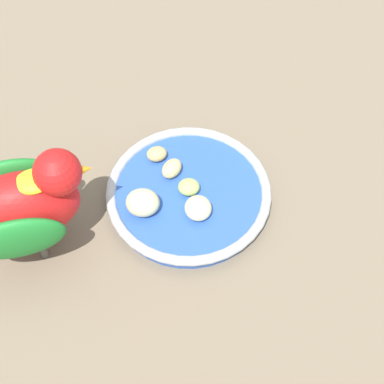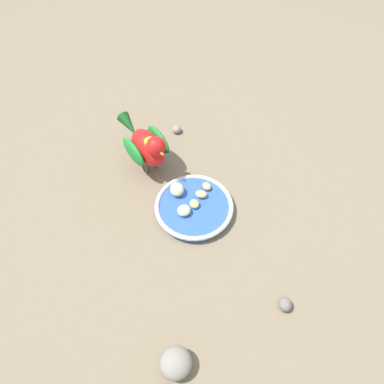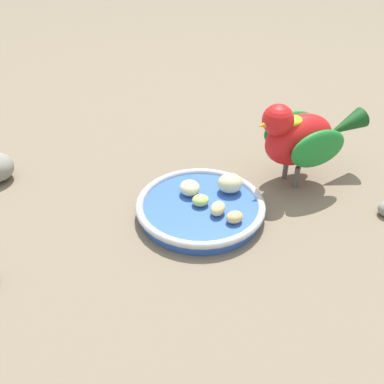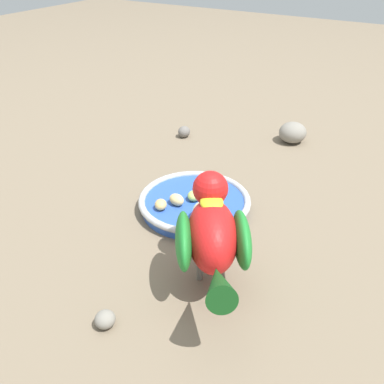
{
  "view_description": "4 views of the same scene",
  "coord_description": "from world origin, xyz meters",
  "px_view_note": "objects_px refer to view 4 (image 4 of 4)",
  "views": [
    {
      "loc": [
        0.35,
        0.13,
        0.58
      ],
      "look_at": [
        0.01,
        0.01,
        0.05
      ],
      "focal_mm": 52.63,
      "sensor_mm": 36.0,
      "label": 1
    },
    {
      "loc": [
        0.02,
        0.5,
        0.76
      ],
      "look_at": [
        -0.0,
        -0.02,
        0.05
      ],
      "focal_mm": 33.19,
      "sensor_mm": 36.0,
      "label": 2
    },
    {
      "loc": [
        -0.55,
        -0.06,
        0.43
      ],
      "look_at": [
        -0.03,
        0.01,
        0.06
      ],
      "focal_mm": 41.44,
      "sensor_mm": 36.0,
      "label": 3
    },
    {
      "loc": [
        0.32,
        -0.55,
        0.43
      ],
      "look_at": [
        -0.01,
        -0.01,
        0.04
      ],
      "focal_mm": 40.02,
      "sensor_mm": 36.0,
      "label": 4
    }
  ],
  "objects_px": {
    "apple_piece_4": "(203,211)",
    "pebble_1": "(184,132)",
    "feeding_bowl": "(196,201)",
    "apple_piece_3": "(213,193)",
    "pebble_0": "(105,319)",
    "rock_large": "(293,133)",
    "apple_piece_1": "(195,195)",
    "apple_piece_2": "(161,204)",
    "parrot": "(213,234)",
    "apple_piece_0": "(177,200)"
  },
  "relations": [
    {
      "from": "apple_piece_4",
      "to": "pebble_1",
      "type": "distance_m",
      "value": 0.37
    },
    {
      "from": "feeding_bowl",
      "to": "parrot",
      "type": "bearing_deg",
      "value": -53.04
    },
    {
      "from": "rock_large",
      "to": "apple_piece_1",
      "type": "bearing_deg",
      "value": -98.34
    },
    {
      "from": "apple_piece_3",
      "to": "pebble_0",
      "type": "relative_size",
      "value": 1.24
    },
    {
      "from": "parrot",
      "to": "pebble_1",
      "type": "bearing_deg",
      "value": 3.14
    },
    {
      "from": "apple_piece_2",
      "to": "parrot",
      "type": "bearing_deg",
      "value": -32.36
    },
    {
      "from": "feeding_bowl",
      "to": "apple_piece_4",
      "type": "relative_size",
      "value": 5.05
    },
    {
      "from": "apple_piece_2",
      "to": "rock_large",
      "type": "distance_m",
      "value": 0.43
    },
    {
      "from": "rock_large",
      "to": "pebble_1",
      "type": "bearing_deg",
      "value": -155.5
    },
    {
      "from": "parrot",
      "to": "rock_large",
      "type": "height_order",
      "value": "parrot"
    },
    {
      "from": "apple_piece_2",
      "to": "parrot",
      "type": "xyz_separation_m",
      "value": [
        0.15,
        -0.1,
        0.06
      ]
    },
    {
      "from": "feeding_bowl",
      "to": "pebble_0",
      "type": "bearing_deg",
      "value": -82.43
    },
    {
      "from": "apple_piece_1",
      "to": "apple_piece_4",
      "type": "height_order",
      "value": "apple_piece_4"
    },
    {
      "from": "pebble_1",
      "to": "apple_piece_0",
      "type": "bearing_deg",
      "value": -60.3
    },
    {
      "from": "feeding_bowl",
      "to": "apple_piece_1",
      "type": "distance_m",
      "value": 0.01
    },
    {
      "from": "pebble_0",
      "to": "apple_piece_4",
      "type": "bearing_deg",
      "value": 89.28
    },
    {
      "from": "apple_piece_0",
      "to": "pebble_1",
      "type": "distance_m",
      "value": 0.33
    },
    {
      "from": "apple_piece_3",
      "to": "apple_piece_4",
      "type": "distance_m",
      "value": 0.06
    },
    {
      "from": "apple_piece_1",
      "to": "apple_piece_4",
      "type": "xyz_separation_m",
      "value": [
        0.04,
        -0.05,
        0.01
      ]
    },
    {
      "from": "feeding_bowl",
      "to": "apple_piece_3",
      "type": "distance_m",
      "value": 0.03
    },
    {
      "from": "apple_piece_2",
      "to": "rock_large",
      "type": "height_order",
      "value": "rock_large"
    },
    {
      "from": "feeding_bowl",
      "to": "apple_piece_3",
      "type": "bearing_deg",
      "value": 31.32
    },
    {
      "from": "apple_piece_0",
      "to": "pebble_1",
      "type": "relative_size",
      "value": 0.93
    },
    {
      "from": "parrot",
      "to": "apple_piece_2",
      "type": "bearing_deg",
      "value": 24.51
    },
    {
      "from": "pebble_0",
      "to": "pebble_1",
      "type": "distance_m",
      "value": 0.59
    },
    {
      "from": "parrot",
      "to": "pebble_0",
      "type": "relative_size",
      "value": 7.25
    },
    {
      "from": "apple_piece_4",
      "to": "rock_large",
      "type": "relative_size",
      "value": 0.62
    },
    {
      "from": "apple_piece_3",
      "to": "parrot",
      "type": "distance_m",
      "value": 0.2
    },
    {
      "from": "feeding_bowl",
      "to": "apple_piece_0",
      "type": "distance_m",
      "value": 0.04
    },
    {
      "from": "apple_piece_2",
      "to": "rock_large",
      "type": "bearing_deg",
      "value": 78.18
    },
    {
      "from": "apple_piece_2",
      "to": "apple_piece_3",
      "type": "distance_m",
      "value": 0.1
    },
    {
      "from": "apple_piece_4",
      "to": "pebble_0",
      "type": "bearing_deg",
      "value": -90.72
    },
    {
      "from": "apple_piece_0",
      "to": "apple_piece_1",
      "type": "distance_m",
      "value": 0.04
    },
    {
      "from": "apple_piece_1",
      "to": "pebble_0",
      "type": "height_order",
      "value": "apple_piece_1"
    },
    {
      "from": "parrot",
      "to": "pebble_1",
      "type": "height_order",
      "value": "parrot"
    },
    {
      "from": "apple_piece_3",
      "to": "pebble_1",
      "type": "distance_m",
      "value": 0.31
    },
    {
      "from": "apple_piece_1",
      "to": "apple_piece_4",
      "type": "relative_size",
      "value": 0.66
    },
    {
      "from": "apple_piece_2",
      "to": "pebble_1",
      "type": "distance_m",
      "value": 0.34
    },
    {
      "from": "apple_piece_4",
      "to": "pebble_1",
      "type": "xyz_separation_m",
      "value": [
        -0.22,
        0.3,
        -0.02
      ]
    },
    {
      "from": "apple_piece_3",
      "to": "pebble_0",
      "type": "xyz_separation_m",
      "value": [
        0.01,
        -0.31,
        -0.02
      ]
    },
    {
      "from": "apple_piece_4",
      "to": "pebble_1",
      "type": "bearing_deg",
      "value": 126.83
    },
    {
      "from": "apple_piece_0",
      "to": "pebble_1",
      "type": "bearing_deg",
      "value": 119.7
    },
    {
      "from": "apple_piece_4",
      "to": "rock_large",
      "type": "xyz_separation_m",
      "value": [
        0.01,
        0.4,
        -0.01
      ]
    },
    {
      "from": "apple_piece_1",
      "to": "pebble_1",
      "type": "distance_m",
      "value": 0.31
    },
    {
      "from": "apple_piece_0",
      "to": "rock_large",
      "type": "xyz_separation_m",
      "value": [
        0.07,
        0.39,
        -0.01
      ]
    },
    {
      "from": "apple_piece_0",
      "to": "apple_piece_4",
      "type": "distance_m",
      "value": 0.06
    },
    {
      "from": "apple_piece_2",
      "to": "pebble_0",
      "type": "xyz_separation_m",
      "value": [
        0.07,
        -0.23,
        -0.02
      ]
    },
    {
      "from": "apple_piece_1",
      "to": "apple_piece_0",
      "type": "bearing_deg",
      "value": -119.81
    },
    {
      "from": "apple_piece_4",
      "to": "apple_piece_2",
      "type": "bearing_deg",
      "value": -171.27
    },
    {
      "from": "rock_large",
      "to": "pebble_0",
      "type": "xyz_separation_m",
      "value": [
        -0.01,
        -0.65,
        -0.01
      ]
    }
  ]
}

